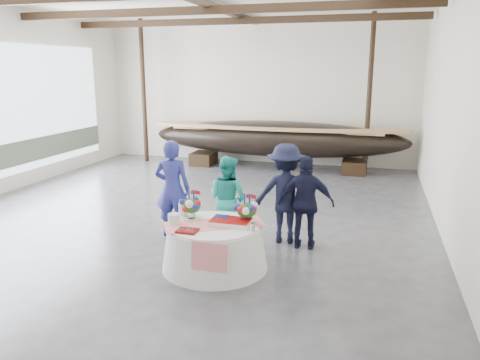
# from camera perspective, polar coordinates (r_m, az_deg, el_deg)

# --- Properties ---
(floor) EXTENTS (10.00, 12.00, 0.01)m
(floor) POSITION_cam_1_polar(r_m,az_deg,el_deg) (9.97, -6.52, -4.17)
(floor) COLOR #3D3D42
(floor) RESTS_ON ground
(wall_back) EXTENTS (10.00, 0.02, 4.50)m
(wall_back) POSITION_cam_1_polar(r_m,az_deg,el_deg) (15.23, 2.05, 10.64)
(wall_back) COLOR silver
(wall_back) RESTS_ON ground
(wall_right) EXTENTS (0.02, 12.00, 4.50)m
(wall_right) POSITION_cam_1_polar(r_m,az_deg,el_deg) (8.88, 24.66, 7.36)
(wall_right) COLOR silver
(wall_right) RESTS_ON ground
(pavilion_structure) EXTENTS (9.80, 11.76, 4.50)m
(pavilion_structure) POSITION_cam_1_polar(r_m,az_deg,el_deg) (10.34, -5.23, 18.95)
(pavilion_structure) COLOR black
(pavilion_structure) RESTS_ON ground
(open_bay) EXTENTS (0.03, 7.00, 3.20)m
(open_bay) POSITION_cam_1_polar(r_m,az_deg,el_deg) (13.09, -25.56, 7.01)
(open_bay) COLOR silver
(open_bay) RESTS_ON ground
(longboat_display) EXTENTS (7.83, 1.57, 1.47)m
(longboat_display) POSITION_cam_1_polar(r_m,az_deg,el_deg) (14.23, 4.41, 5.08)
(longboat_display) COLOR black
(longboat_display) RESTS_ON ground
(banquet_table) EXTENTS (1.62, 1.62, 0.70)m
(banquet_table) POSITION_cam_1_polar(r_m,az_deg,el_deg) (7.26, -3.10, -8.05)
(banquet_table) COLOR silver
(banquet_table) RESTS_ON ground
(tabletop_items) EXTENTS (1.58, 1.22, 0.40)m
(tabletop_items) POSITION_cam_1_polar(r_m,az_deg,el_deg) (7.23, -3.01, -3.93)
(tabletop_items) COLOR red
(tabletop_items) RESTS_ON banquet_table
(guest_woman_blue) EXTENTS (0.71, 0.52, 1.78)m
(guest_woman_blue) POSITION_cam_1_polar(r_m,az_deg,el_deg) (8.54, -8.24, -1.04)
(guest_woman_blue) COLOR navy
(guest_woman_blue) RESTS_ON ground
(guest_woman_teal) EXTENTS (0.90, 0.80, 1.53)m
(guest_woman_teal) POSITION_cam_1_polar(r_m,az_deg,el_deg) (8.26, -1.53, -2.27)
(guest_woman_teal) COLOR teal
(guest_woman_teal) RESTS_ON ground
(guest_man_left) EXTENTS (1.22, 0.82, 1.76)m
(guest_man_left) POSITION_cam_1_polar(r_m,az_deg,el_deg) (8.20, 5.58, -1.64)
(guest_man_left) COLOR black
(guest_man_left) RESTS_ON ground
(guest_man_right) EXTENTS (0.96, 0.44, 1.60)m
(guest_man_right) POSITION_cam_1_polar(r_m,az_deg,el_deg) (7.96, 8.07, -2.78)
(guest_man_right) COLOR black
(guest_man_right) RESTS_ON ground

